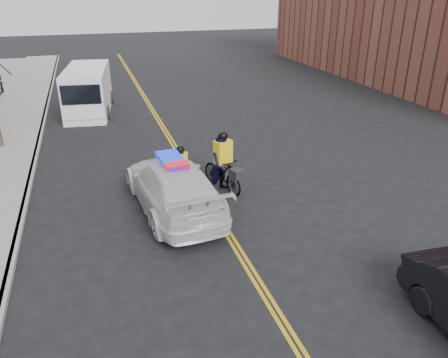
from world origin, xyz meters
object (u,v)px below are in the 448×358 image
cargo_van (88,91)px  cyclist_near (181,179)px  police_cruiser (173,186)px  cyclist_far (223,168)px

cargo_van → cyclist_near: cargo_van is taller
police_cruiser → cyclist_far: (1.99, 0.87, 0.04)m
cargo_van → cyclist_far: 13.01m
police_cruiser → cyclist_far: size_ratio=2.59×
police_cruiser → cyclist_far: cyclist_far is taller
cargo_van → cyclist_far: cargo_van is taller
cargo_van → cyclist_near: size_ratio=3.12×
cargo_van → cyclist_near: 12.59m
police_cruiser → cyclist_near: cyclist_near is taller
cyclist_near → cyclist_far: bearing=13.3°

